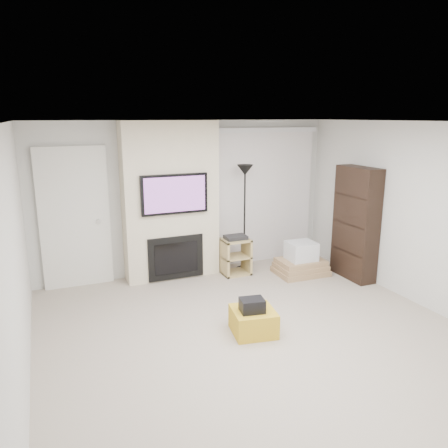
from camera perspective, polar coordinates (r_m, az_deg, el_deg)
name	(u,v)px	position (r m, az deg, el deg)	size (l,w,h in m)	color
floor	(264,343)	(5.27, 5.26, -15.20)	(5.00, 5.50, 0.00)	#A79989
ceiling	(269,122)	(4.61, 5.96, 13.10)	(5.00, 5.50, 0.00)	white
wall_back	(188,197)	(7.26, -4.77, 3.48)	(5.00, 2.50, 0.00)	silver
wall_left	(15,270)	(4.26, -25.67, -5.43)	(5.50, 2.50, 0.00)	silver
wall_right	(435,219)	(6.35, 25.88, 0.58)	(5.50, 2.50, 0.00)	silver
hvac_vent	(267,121)	(5.50, 5.61, 13.20)	(0.35, 0.18, 0.01)	silver
ottoman	(253,321)	(5.41, 3.84, -12.56)	(0.50, 0.50, 0.30)	gold
black_bag	(252,305)	(5.27, 3.69, -10.55)	(0.28, 0.22, 0.16)	black
fireplace_wall	(171,202)	(6.97, -6.96, 2.86)	(1.50, 0.47, 2.50)	beige
entry_door	(75,219)	(6.93, -18.90, 0.62)	(1.02, 0.11, 2.14)	silver
vertical_blinds	(264,191)	(7.76, 5.25, 4.31)	(1.98, 0.10, 2.37)	silver
floor_lamp	(245,188)	(7.18, 2.74, 4.71)	(0.27, 0.27, 1.79)	black
av_stand	(235,254)	(7.23, 1.51, -3.91)	(0.45, 0.38, 0.66)	tan
box_stack	(301,262)	(7.38, 10.00, -4.89)	(0.84, 0.64, 0.55)	tan
bookshelf	(356,223)	(7.25, 16.83, 0.07)	(0.30, 0.80, 1.80)	black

